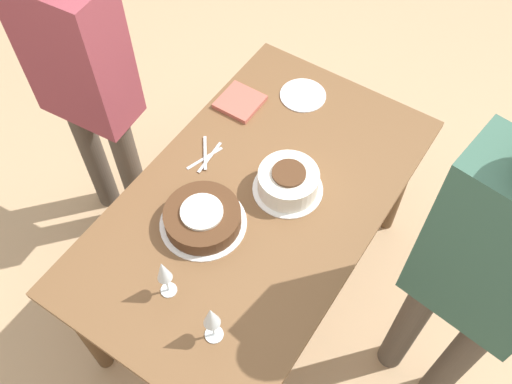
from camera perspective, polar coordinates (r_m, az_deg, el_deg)
The scene contains 11 objects.
ground_plane at distance 2.85m, azimuth -0.00°, elevation -9.45°, with size 12.00×12.00×0.00m, color tan.
dining_table at distance 2.26m, azimuth -0.00°, elevation -2.41°, with size 1.51×0.89×0.78m.
cake_center_white at distance 2.15m, azimuth 3.24°, elevation 1.03°, with size 0.27×0.27×0.11m.
cake_front_chocolate at distance 2.08m, azimuth -5.37°, elevation -2.59°, with size 0.32×0.32×0.09m.
wine_glass_near at distance 1.79m, azimuth -4.49°, elevation -12.41°, with size 0.06×0.06×0.21m.
wine_glass_far at distance 1.88m, azimuth -9.24°, elevation -7.90°, with size 0.06×0.06×0.20m.
dessert_plate_left at distance 2.51m, azimuth 4.72°, elevation 9.62°, with size 0.20×0.20×0.01m.
fork_pile at distance 2.29m, azimuth -4.97°, elevation 3.60°, with size 0.18×0.11×0.01m.
napkin_stack at distance 2.46m, azimuth -1.62°, elevation 9.01°, with size 0.17×0.17×0.02m.
person_cutting at distance 2.43m, azimuth -16.94°, elevation 10.97°, with size 0.25×0.42×1.59m.
person_watching at distance 1.89m, azimuth 21.81°, elevation -7.42°, with size 0.27×0.43×1.67m.
Camera 1 is at (1.00, 0.66, 2.58)m, focal length 40.00 mm.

